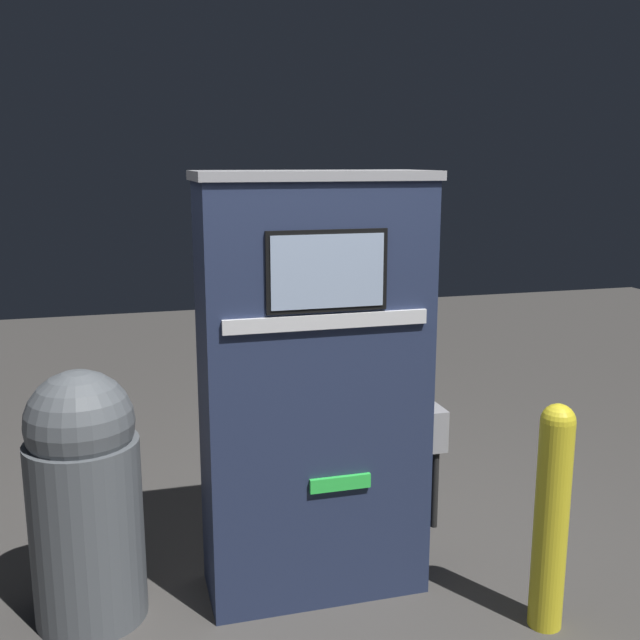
% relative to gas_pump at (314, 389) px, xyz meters
% --- Properties ---
extents(ground_plane, '(14.00, 14.00, 0.00)m').
position_rel_gas_pump_xyz_m(ground_plane, '(-0.00, -0.21, -0.96)').
color(ground_plane, '#423F3D').
extents(gas_pump, '(1.09, 0.45, 1.91)m').
position_rel_gas_pump_xyz_m(gas_pump, '(0.00, 0.00, 0.00)').
color(gas_pump, '#232D4C').
rests_on(gas_pump, ground_plane).
extents(safety_bollard, '(0.14, 0.14, 0.99)m').
position_rel_gas_pump_xyz_m(safety_bollard, '(0.87, -0.57, -0.44)').
color(safety_bollard, yellow).
rests_on(safety_bollard, ground_plane).
extents(trash_bin, '(0.48, 0.48, 1.11)m').
position_rel_gas_pump_xyz_m(trash_bin, '(-1.00, 0.02, -0.39)').
color(trash_bin, '#51565B').
rests_on(trash_bin, ground_plane).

